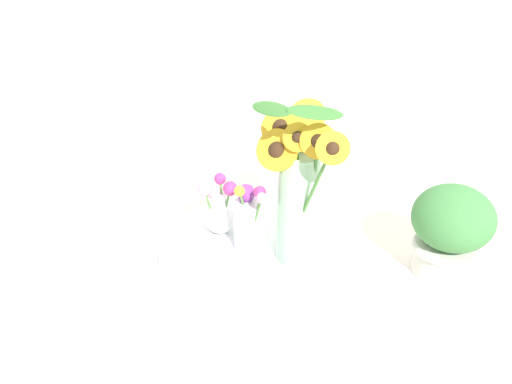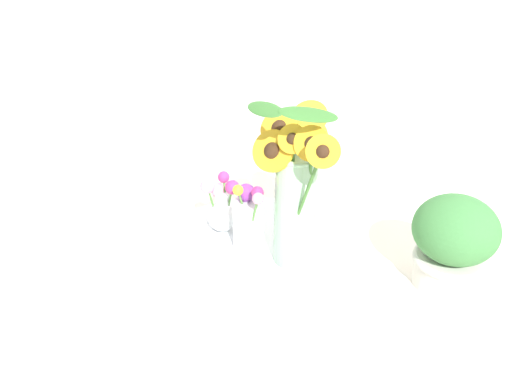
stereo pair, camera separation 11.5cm
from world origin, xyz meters
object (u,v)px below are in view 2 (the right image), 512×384
object	(u,v)px
vase_small_center	(248,220)
vase_bulb_right	(222,208)
serving_tray	(256,247)
potted_plant	(453,241)
mason_jar_sunflowers	(295,191)

from	to	relation	value
vase_small_center	vase_bulb_right	bearing A→B (deg)	153.04
serving_tray	vase_small_center	distance (m)	0.09
serving_tray	potted_plant	bearing A→B (deg)	6.65
serving_tray	potted_plant	xyz separation A→B (m)	(0.44, 0.05, 0.10)
vase_small_center	potted_plant	world-z (taller)	potted_plant
mason_jar_sunflowers	vase_small_center	distance (m)	0.15
mason_jar_sunflowers	vase_small_center	xyz separation A→B (m)	(-0.11, 0.00, -0.10)
serving_tray	vase_small_center	bearing A→B (deg)	-109.22
mason_jar_sunflowers	vase_small_center	size ratio (longest dim) A/B	2.18
vase_bulb_right	potted_plant	xyz separation A→B (m)	(0.54, 0.03, 0.03)
serving_tray	mason_jar_sunflowers	world-z (taller)	mason_jar_sunflowers
serving_tray	vase_small_center	xyz separation A→B (m)	(-0.01, -0.02, 0.09)
vase_small_center	mason_jar_sunflowers	bearing A→B (deg)	-1.58
serving_tray	mason_jar_sunflowers	xyz separation A→B (m)	(0.10, -0.03, 0.19)
serving_tray	potted_plant	world-z (taller)	potted_plant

